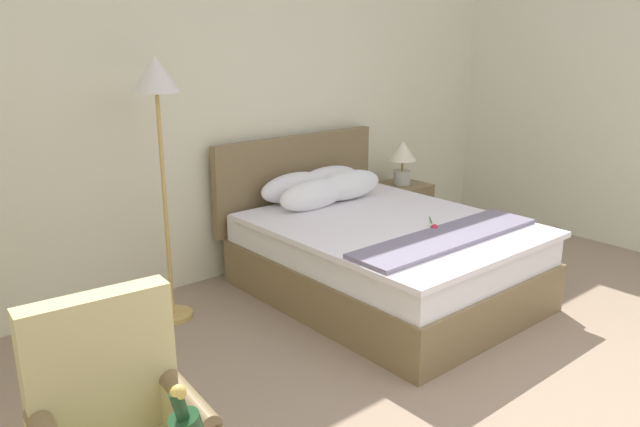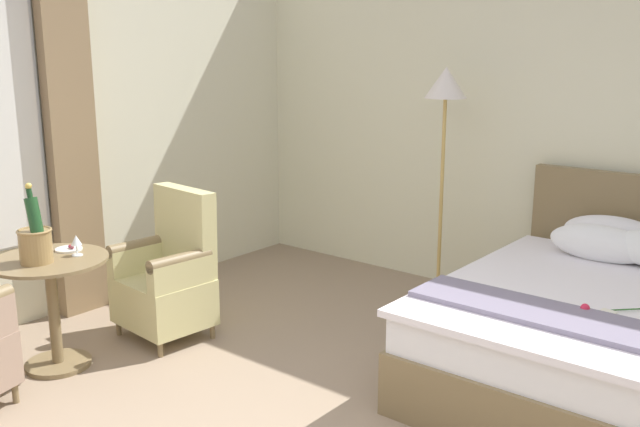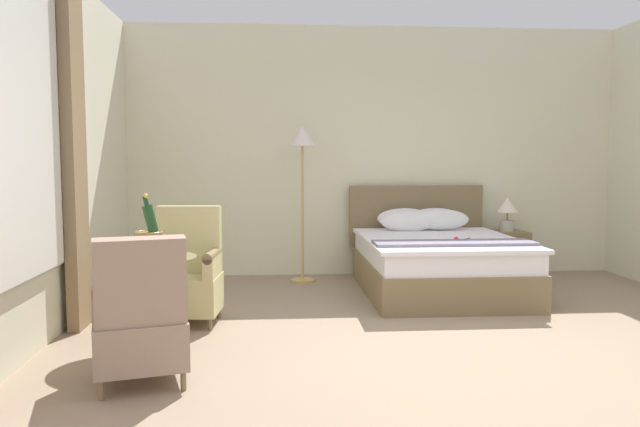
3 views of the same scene
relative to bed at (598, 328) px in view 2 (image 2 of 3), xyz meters
name	(u,v)px [view 2 (image 2 of 3)]	position (x,y,z in m)	size (l,w,h in m)	color
wall_headboard_side	(594,108)	(-0.50, 1.14, 1.17)	(6.12, 0.12, 3.04)	beige
bed	(598,328)	(0.00, 0.00, 0.00)	(1.65, 2.14, 1.10)	olive
floor_lamp_brass	(445,110)	(-1.42, 0.62, 1.15)	(0.31, 0.31, 1.81)	tan
side_table_round	(53,299)	(-2.68, -1.89, 0.10)	(0.70, 0.70, 0.70)	olive
champagne_bucket	(35,240)	(-2.66, -1.97, 0.50)	(0.20, 0.20, 0.48)	#9B7C4B
wine_glass_near_bucket	(76,241)	(-2.60, -1.74, 0.44)	(0.07, 0.07, 0.13)	white
wine_glass_near_edge	(39,236)	(-2.87, -1.83, 0.46)	(0.07, 0.07, 0.15)	white
snack_plate	(69,249)	(-2.75, -1.71, 0.36)	(0.17, 0.17, 0.04)	white
armchair_by_window	(169,277)	(-2.52, -1.12, 0.07)	(0.64, 0.56, 1.02)	olive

